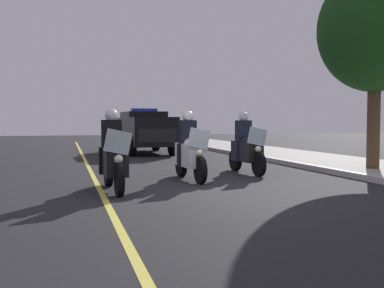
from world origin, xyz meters
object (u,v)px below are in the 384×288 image
at_px(police_suv, 145,130).
at_px(police_motorcycle_lead_right, 190,152).
at_px(tree_mid_block, 375,30).
at_px(police_motorcycle_lead_left, 113,157).
at_px(police_motorcycle_trailing, 246,148).

bearing_deg(police_suv, police_motorcycle_lead_right, -3.20).
distance_m(police_suv, tree_mid_block, 10.99).
relative_size(police_motorcycle_lead_right, police_suv, 0.43).
bearing_deg(police_motorcycle_lead_left, police_motorcycle_trailing, 118.65).
relative_size(police_motorcycle_trailing, police_suv, 0.43).
height_order(police_motorcycle_lead_right, tree_mid_block, tree_mid_block).
distance_m(police_motorcycle_lead_right, tree_mid_block, 6.51).
distance_m(police_motorcycle_lead_left, tree_mid_block, 8.41).
xyz_separation_m(police_motorcycle_lead_left, police_suv, (-10.79, 2.54, 0.37)).
distance_m(police_motorcycle_trailing, tree_mid_block, 5.01).
bearing_deg(police_motorcycle_lead_left, police_suv, 166.77).
bearing_deg(police_motorcycle_lead_right, tree_mid_block, 93.05).
height_order(police_motorcycle_lead_right, police_motorcycle_trailing, same).
xyz_separation_m(police_suv, tree_mid_block, (9.31, 5.03, 2.99)).
relative_size(police_motorcycle_lead_left, tree_mid_block, 0.37).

